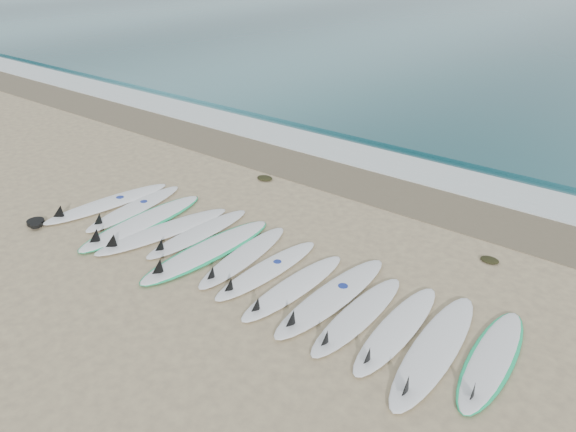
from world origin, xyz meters
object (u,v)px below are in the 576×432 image
Objects in this scene: leash_coil at (36,223)px; surfboard_13 at (491,359)px; surfboard_0 at (105,204)px; surfboard_7 at (265,270)px.

surfboard_13 is at bearing 11.19° from leash_coil.
surfboard_13 is at bearing 8.64° from surfboard_0.
surfboard_0 reaches higher than surfboard_13.
surfboard_0 is at bearing 76.52° from leash_coil.
surfboard_13 reaches higher than leash_coil.
surfboard_0 is 1.34m from leash_coil.
surfboard_13 is at bearing 4.61° from surfboard_7.
surfboard_7 reaches higher than surfboard_13.
surfboard_0 is at bearing 177.10° from surfboard_13.
surfboard_7 is 5.12× the size of leash_coil.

